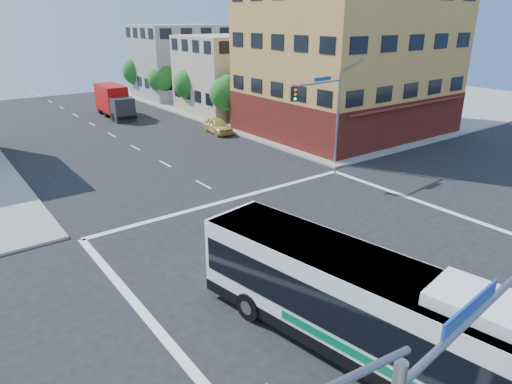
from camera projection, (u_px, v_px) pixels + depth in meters
ground at (339, 258)px, 22.29m from camera, size 120.00×120.00×0.00m
sidewalk_ne at (332, 95)px, 67.96m from camera, size 50.00×50.00×0.15m
corner_building_ne at (348, 72)px, 45.14m from camera, size 18.10×15.44×14.00m
building_east_near at (235, 74)px, 55.57m from camera, size 12.06×10.06×9.00m
building_east_far at (181, 61)px, 65.88m from camera, size 12.06×10.06×10.00m
signal_mast_ne at (324, 105)px, 33.51m from camera, size 7.91×1.13×8.07m
street_tree_a at (227, 91)px, 48.54m from camera, size 3.60×3.60×5.53m
street_tree_b at (191, 82)px, 54.48m from camera, size 3.80×3.80×5.79m
street_tree_c at (161, 78)px, 60.57m from camera, size 3.40×3.40×5.29m
street_tree_d at (137, 69)px, 66.42m from camera, size 4.00×4.00×6.03m
transit_bus at (367, 307)px, 15.28m from camera, size 5.04×13.51×3.91m
box_truck at (114, 102)px, 53.22m from camera, size 2.67×8.00×3.56m
parked_car at (218, 126)px, 46.03m from camera, size 2.29×4.56×1.49m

